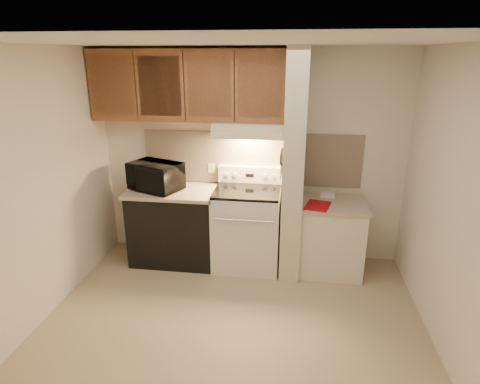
# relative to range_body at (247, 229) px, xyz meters

# --- Properties ---
(floor) EXTENTS (3.60, 3.60, 0.00)m
(floor) POSITION_rel_range_body_xyz_m (0.00, -1.16, -0.46)
(floor) COLOR tan
(floor) RESTS_ON ground
(ceiling) EXTENTS (3.60, 3.60, 0.00)m
(ceiling) POSITION_rel_range_body_xyz_m (0.00, -1.16, 2.04)
(ceiling) COLOR white
(ceiling) RESTS_ON wall_back
(wall_back) EXTENTS (3.60, 2.50, 0.02)m
(wall_back) POSITION_rel_range_body_xyz_m (0.00, 0.34, 0.79)
(wall_back) COLOR silver
(wall_back) RESTS_ON floor
(wall_left) EXTENTS (0.02, 3.00, 2.50)m
(wall_left) POSITION_rel_range_body_xyz_m (-1.80, -1.16, 0.79)
(wall_left) COLOR silver
(wall_left) RESTS_ON floor
(wall_right) EXTENTS (0.02, 3.00, 2.50)m
(wall_right) POSITION_rel_range_body_xyz_m (1.80, -1.16, 0.79)
(wall_right) COLOR silver
(wall_right) RESTS_ON floor
(backsplash) EXTENTS (2.60, 0.02, 0.63)m
(backsplash) POSITION_rel_range_body_xyz_m (0.00, 0.33, 0.78)
(backsplash) COLOR beige
(backsplash) RESTS_ON wall_back
(range_body) EXTENTS (0.76, 0.65, 0.92)m
(range_body) POSITION_rel_range_body_xyz_m (0.00, 0.00, 0.00)
(range_body) COLOR silver
(range_body) RESTS_ON floor
(oven_window) EXTENTS (0.50, 0.01, 0.30)m
(oven_window) POSITION_rel_range_body_xyz_m (0.00, -0.32, 0.04)
(oven_window) COLOR black
(oven_window) RESTS_ON range_body
(oven_handle) EXTENTS (0.65, 0.02, 0.02)m
(oven_handle) POSITION_rel_range_body_xyz_m (0.00, -0.35, 0.26)
(oven_handle) COLOR silver
(oven_handle) RESTS_ON range_body
(cooktop) EXTENTS (0.74, 0.64, 0.03)m
(cooktop) POSITION_rel_range_body_xyz_m (0.00, 0.00, 0.48)
(cooktop) COLOR black
(cooktop) RESTS_ON range_body
(range_backguard) EXTENTS (0.76, 0.08, 0.20)m
(range_backguard) POSITION_rel_range_body_xyz_m (0.00, 0.28, 0.59)
(range_backguard) COLOR silver
(range_backguard) RESTS_ON range_body
(range_display) EXTENTS (0.10, 0.01, 0.04)m
(range_display) POSITION_rel_range_body_xyz_m (0.00, 0.24, 0.59)
(range_display) COLOR black
(range_display) RESTS_ON range_backguard
(range_knob_left_outer) EXTENTS (0.05, 0.02, 0.05)m
(range_knob_left_outer) POSITION_rel_range_body_xyz_m (-0.28, 0.24, 0.59)
(range_knob_left_outer) COLOR silver
(range_knob_left_outer) RESTS_ON range_backguard
(range_knob_left_inner) EXTENTS (0.05, 0.02, 0.05)m
(range_knob_left_inner) POSITION_rel_range_body_xyz_m (-0.18, 0.24, 0.59)
(range_knob_left_inner) COLOR silver
(range_knob_left_inner) RESTS_ON range_backguard
(range_knob_right_inner) EXTENTS (0.05, 0.02, 0.05)m
(range_knob_right_inner) POSITION_rel_range_body_xyz_m (0.18, 0.24, 0.59)
(range_knob_right_inner) COLOR silver
(range_knob_right_inner) RESTS_ON range_backguard
(range_knob_right_outer) EXTENTS (0.05, 0.02, 0.05)m
(range_knob_right_outer) POSITION_rel_range_body_xyz_m (0.28, 0.24, 0.59)
(range_knob_right_outer) COLOR silver
(range_knob_right_outer) RESTS_ON range_backguard
(dishwasher_front) EXTENTS (1.00, 0.63, 0.87)m
(dishwasher_front) POSITION_rel_range_body_xyz_m (-0.88, 0.01, -0.03)
(dishwasher_front) COLOR black
(dishwasher_front) RESTS_ON floor
(left_countertop) EXTENTS (1.04, 0.67, 0.04)m
(left_countertop) POSITION_rel_range_body_xyz_m (-0.88, 0.01, 0.43)
(left_countertop) COLOR #B8A291
(left_countertop) RESTS_ON dishwasher_front
(spoon_rest) EXTENTS (0.20, 0.12, 0.01)m
(spoon_rest) POSITION_rel_range_body_xyz_m (-1.21, 0.21, 0.46)
(spoon_rest) COLOR black
(spoon_rest) RESTS_ON left_countertop
(teal_jar) EXTENTS (0.13, 0.13, 0.11)m
(teal_jar) POSITION_rel_range_body_xyz_m (-1.23, -0.09, 0.51)
(teal_jar) COLOR #286560
(teal_jar) RESTS_ON left_countertop
(outlet) EXTENTS (0.08, 0.01, 0.12)m
(outlet) POSITION_rel_range_body_xyz_m (-0.48, 0.32, 0.64)
(outlet) COLOR beige
(outlet) RESTS_ON backsplash
(microwave) EXTENTS (0.69, 0.58, 0.32)m
(microwave) POSITION_rel_range_body_xyz_m (-1.08, -0.01, 0.61)
(microwave) COLOR black
(microwave) RESTS_ON left_countertop
(partition_pillar) EXTENTS (0.22, 0.70, 2.50)m
(partition_pillar) POSITION_rel_range_body_xyz_m (0.51, -0.01, 0.79)
(partition_pillar) COLOR beige
(partition_pillar) RESTS_ON floor
(pillar_trim) EXTENTS (0.01, 0.70, 0.04)m
(pillar_trim) POSITION_rel_range_body_xyz_m (0.39, -0.01, 0.84)
(pillar_trim) COLOR brown
(pillar_trim) RESTS_ON partition_pillar
(knife_strip) EXTENTS (0.02, 0.42, 0.04)m
(knife_strip) POSITION_rel_range_body_xyz_m (0.39, -0.06, 0.86)
(knife_strip) COLOR black
(knife_strip) RESTS_ON partition_pillar
(knife_blade_a) EXTENTS (0.01, 0.03, 0.16)m
(knife_blade_a) POSITION_rel_range_body_xyz_m (0.38, -0.20, 0.76)
(knife_blade_a) COLOR silver
(knife_blade_a) RESTS_ON knife_strip
(knife_handle_a) EXTENTS (0.02, 0.02, 0.10)m
(knife_handle_a) POSITION_rel_range_body_xyz_m (0.38, -0.22, 0.91)
(knife_handle_a) COLOR black
(knife_handle_a) RESTS_ON knife_strip
(knife_blade_b) EXTENTS (0.01, 0.04, 0.18)m
(knife_blade_b) POSITION_rel_range_body_xyz_m (0.38, -0.13, 0.75)
(knife_blade_b) COLOR silver
(knife_blade_b) RESTS_ON knife_strip
(knife_handle_b) EXTENTS (0.02, 0.02, 0.10)m
(knife_handle_b) POSITION_rel_range_body_xyz_m (0.38, -0.12, 0.91)
(knife_handle_b) COLOR black
(knife_handle_b) RESTS_ON knife_strip
(knife_blade_c) EXTENTS (0.01, 0.04, 0.20)m
(knife_blade_c) POSITION_rel_range_body_xyz_m (0.38, -0.06, 0.74)
(knife_blade_c) COLOR silver
(knife_blade_c) RESTS_ON knife_strip
(knife_handle_c) EXTENTS (0.02, 0.02, 0.10)m
(knife_handle_c) POSITION_rel_range_body_xyz_m (0.38, -0.06, 0.91)
(knife_handle_c) COLOR black
(knife_handle_c) RESTS_ON knife_strip
(knife_blade_d) EXTENTS (0.01, 0.04, 0.16)m
(knife_blade_d) POSITION_rel_range_body_xyz_m (0.38, 0.04, 0.76)
(knife_blade_d) COLOR silver
(knife_blade_d) RESTS_ON knife_strip
(knife_handle_d) EXTENTS (0.02, 0.02, 0.10)m
(knife_handle_d) POSITION_rel_range_body_xyz_m (0.38, 0.04, 0.91)
(knife_handle_d) COLOR black
(knife_handle_d) RESTS_ON knife_strip
(knife_blade_e) EXTENTS (0.01, 0.04, 0.18)m
(knife_blade_e) POSITION_rel_range_body_xyz_m (0.38, 0.11, 0.75)
(knife_blade_e) COLOR silver
(knife_blade_e) RESTS_ON knife_strip
(knife_handle_e) EXTENTS (0.02, 0.02, 0.10)m
(knife_handle_e) POSITION_rel_range_body_xyz_m (0.38, 0.12, 0.91)
(knife_handle_e) COLOR black
(knife_handle_e) RESTS_ON knife_strip
(oven_mitt) EXTENTS (0.03, 0.09, 0.22)m
(oven_mitt) POSITION_rel_range_body_xyz_m (0.38, 0.17, 0.72)
(oven_mitt) COLOR slate
(oven_mitt) RESTS_ON partition_pillar
(right_cab_base) EXTENTS (0.70, 0.60, 0.81)m
(right_cab_base) POSITION_rel_range_body_xyz_m (0.97, -0.01, -0.06)
(right_cab_base) COLOR beige
(right_cab_base) RESTS_ON floor
(right_countertop) EXTENTS (0.74, 0.64, 0.04)m
(right_countertop) POSITION_rel_range_body_xyz_m (0.97, -0.01, 0.37)
(right_countertop) COLOR #B8A291
(right_countertop) RESTS_ON right_cab_base
(red_folder) EXTENTS (0.32, 0.38, 0.01)m
(red_folder) POSITION_rel_range_body_xyz_m (0.79, -0.16, 0.40)
(red_folder) COLOR #9B0C13
(red_folder) RESTS_ON right_countertop
(white_box) EXTENTS (0.17, 0.12, 0.04)m
(white_box) POSITION_rel_range_body_xyz_m (0.92, 0.17, 0.41)
(white_box) COLOR white
(white_box) RESTS_ON right_countertop
(range_hood) EXTENTS (0.78, 0.44, 0.15)m
(range_hood) POSITION_rel_range_body_xyz_m (0.00, 0.12, 1.17)
(range_hood) COLOR beige
(range_hood) RESTS_ON upper_cabinets
(hood_lip) EXTENTS (0.78, 0.04, 0.06)m
(hood_lip) POSITION_rel_range_body_xyz_m (0.00, -0.08, 1.12)
(hood_lip) COLOR beige
(hood_lip) RESTS_ON range_hood
(upper_cabinets) EXTENTS (2.18, 0.33, 0.77)m
(upper_cabinets) POSITION_rel_range_body_xyz_m (-0.69, 0.17, 1.62)
(upper_cabinets) COLOR brown
(upper_cabinets) RESTS_ON wall_back
(cab_door_a) EXTENTS (0.46, 0.01, 0.63)m
(cab_door_a) POSITION_rel_range_body_xyz_m (-1.51, 0.01, 1.62)
(cab_door_a) COLOR brown
(cab_door_a) RESTS_ON upper_cabinets
(cab_gap_a) EXTENTS (0.01, 0.01, 0.73)m
(cab_gap_a) POSITION_rel_range_body_xyz_m (-1.23, 0.01, 1.62)
(cab_gap_a) COLOR black
(cab_gap_a) RESTS_ON upper_cabinets
(cab_door_b) EXTENTS (0.46, 0.01, 0.63)m
(cab_door_b) POSITION_rel_range_body_xyz_m (-0.96, 0.01, 1.62)
(cab_door_b) COLOR brown
(cab_door_b) RESTS_ON upper_cabinets
(cab_gap_b) EXTENTS (0.01, 0.01, 0.73)m
(cab_gap_b) POSITION_rel_range_body_xyz_m (-0.69, 0.01, 1.62)
(cab_gap_b) COLOR black
(cab_gap_b) RESTS_ON upper_cabinets
(cab_door_c) EXTENTS (0.46, 0.01, 0.63)m
(cab_door_c) POSITION_rel_range_body_xyz_m (-0.42, 0.01, 1.62)
(cab_door_c) COLOR brown
(cab_door_c) RESTS_ON upper_cabinets
(cab_gap_c) EXTENTS (0.01, 0.01, 0.73)m
(cab_gap_c) POSITION_rel_range_body_xyz_m (-0.14, 0.01, 1.62)
(cab_gap_c) COLOR black
(cab_gap_c) RESTS_ON upper_cabinets
(cab_door_d) EXTENTS (0.46, 0.01, 0.63)m
(cab_door_d) POSITION_rel_range_body_xyz_m (0.13, 0.01, 1.62)
(cab_door_d) COLOR brown
(cab_door_d) RESTS_ON upper_cabinets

